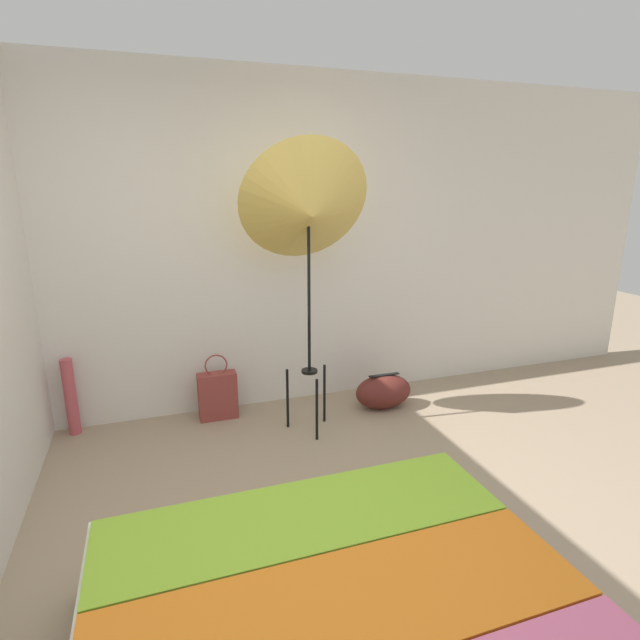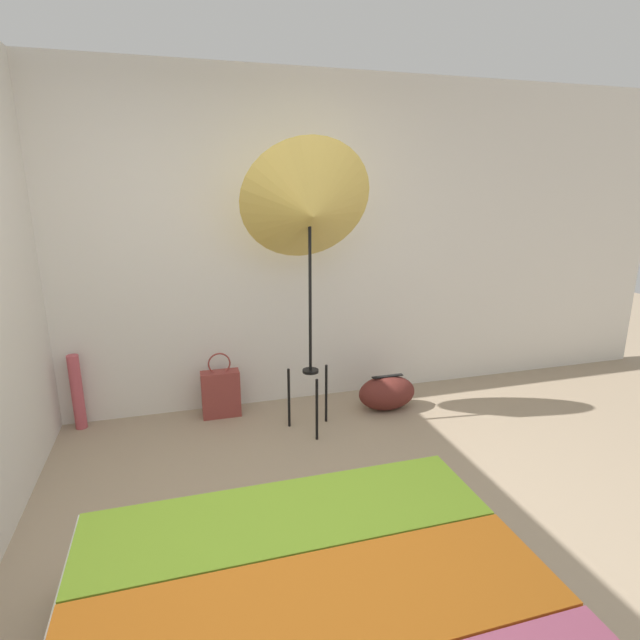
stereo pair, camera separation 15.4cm
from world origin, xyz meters
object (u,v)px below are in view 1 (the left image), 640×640
object	(u,v)px
tote_bag	(218,395)
duffel_bag	(383,391)
paper_roll	(71,397)
photo_umbrella	(308,210)

from	to	relation	value
tote_bag	duffel_bag	world-z (taller)	tote_bag
tote_bag	duffel_bag	size ratio (longest dim) A/B	1.11
paper_roll	duffel_bag	bearing A→B (deg)	-8.14
photo_umbrella	tote_bag	xyz separation A→B (m)	(-0.62, 0.41, -1.41)
photo_umbrella	paper_roll	distance (m)	2.17
photo_umbrella	tote_bag	size ratio (longest dim) A/B	3.95
tote_bag	paper_roll	distance (m)	1.04
paper_roll	tote_bag	bearing A→B (deg)	-4.89
duffel_bag	tote_bag	bearing A→B (deg)	169.31
photo_umbrella	tote_bag	bearing A→B (deg)	146.66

